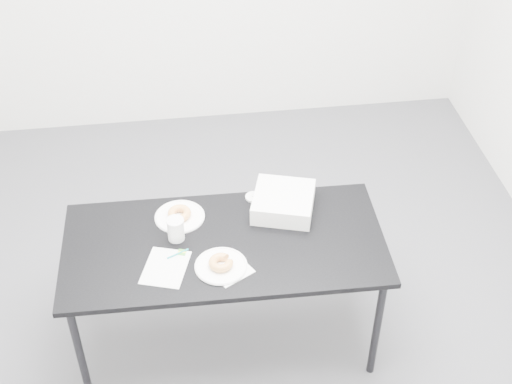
{
  "coord_description": "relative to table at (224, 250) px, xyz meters",
  "views": [
    {
      "loc": [
        -0.22,
        -2.71,
        3.13
      ],
      "look_at": [
        0.15,
        0.02,
        0.84
      ],
      "focal_mm": 50.0,
      "sensor_mm": 36.0,
      "label": 1
    }
  ],
  "objects": [
    {
      "name": "donut_near",
      "position": [
        -0.03,
        -0.17,
        0.08
      ],
      "size": [
        0.15,
        0.15,
        0.04
      ],
      "primitive_type": "torus",
      "rotation": [
        0.0,
        0.0,
        0.38
      ],
      "color": "#D98B44",
      "rests_on": "plate_near"
    },
    {
      "name": "donut_far",
      "position": [
        -0.21,
        0.21,
        0.08
      ],
      "size": [
        0.14,
        0.14,
        0.04
      ],
      "primitive_type": "torus",
      "rotation": [
        0.0,
        0.0,
        0.23
      ],
      "color": "#D98B44",
      "rests_on": "plate_far"
    },
    {
      "name": "floor",
      "position": [
        0.04,
        0.2,
        -0.66
      ],
      "size": [
        4.0,
        4.0,
        0.0
      ],
      "primitive_type": "plane",
      "color": "#48484D",
      "rests_on": "ground"
    },
    {
      "name": "table",
      "position": [
        0.0,
        0.0,
        0.0
      ],
      "size": [
        1.59,
        0.77,
        0.72
      ],
      "rotation": [
        0.0,
        0.0,
        -0.02
      ],
      "color": "black",
      "rests_on": "floor"
    },
    {
      "name": "napkin",
      "position": [
        0.01,
        -0.19,
        0.06
      ],
      "size": [
        0.24,
        0.24,
        0.0
      ],
      "primitive_type": "cube",
      "rotation": [
        0.0,
        0.0,
        0.52
      ],
      "color": "white",
      "rests_on": "table"
    },
    {
      "name": "plate_far",
      "position": [
        -0.21,
        0.21,
        0.06
      ],
      "size": [
        0.25,
        0.25,
        0.01
      ],
      "primitive_type": "cylinder",
      "color": "white",
      "rests_on": "table"
    },
    {
      "name": "cup_lid",
      "position": [
        0.19,
        0.31,
        0.06
      ],
      "size": [
        0.08,
        0.08,
        0.01
      ],
      "primitive_type": "cylinder",
      "color": "white",
      "rests_on": "table"
    },
    {
      "name": "pen",
      "position": [
        -0.23,
        -0.06,
        0.06
      ],
      "size": [
        0.11,
        0.06,
        0.01
      ],
      "primitive_type": "cylinder",
      "rotation": [
        0.0,
        1.57,
        0.44
      ],
      "color": "#0C818A",
      "rests_on": "scorecard"
    },
    {
      "name": "logo_patch",
      "position": [
        -0.21,
        -0.05,
        0.06
      ],
      "size": [
        0.05,
        0.05,
        0.0
      ],
      "primitive_type": "cube",
      "rotation": [
        0.0,
        0.0,
        -0.31
      ],
      "color": "green",
      "rests_on": "scorecard"
    },
    {
      "name": "scorecard",
      "position": [
        -0.29,
        -0.13,
        0.06
      ],
      "size": [
        0.26,
        0.29,
        0.0
      ],
      "primitive_type": "cube",
      "rotation": [
        0.0,
        0.0,
        -0.31
      ],
      "color": "white",
      "rests_on": "table"
    },
    {
      "name": "coffee_cup",
      "position": [
        -0.23,
        0.06,
        0.12
      ],
      "size": [
        0.08,
        0.08,
        0.12
      ],
      "primitive_type": "cylinder",
      "color": "white",
      "rests_on": "table"
    },
    {
      "name": "plate_near",
      "position": [
        -0.03,
        -0.17,
        0.06
      ],
      "size": [
        0.25,
        0.25,
        0.01
      ],
      "primitive_type": "cylinder",
      "color": "white",
      "rests_on": "napkin"
    },
    {
      "name": "bakery_box",
      "position": [
        0.33,
        0.2,
        0.1
      ],
      "size": [
        0.37,
        0.37,
        0.1
      ],
      "primitive_type": "cube",
      "rotation": [
        0.0,
        0.0,
        -0.29
      ],
      "color": "white",
      "rests_on": "table"
    }
  ]
}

